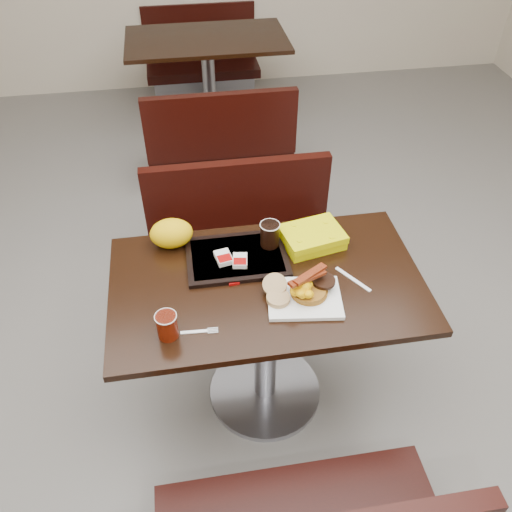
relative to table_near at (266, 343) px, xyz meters
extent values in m
cube|color=slate|center=(0.00, 0.00, -0.38)|extent=(6.00, 7.00, 0.01)
cube|color=white|center=(0.12, -0.12, 0.38)|extent=(0.30, 0.24, 0.02)
cylinder|color=brown|center=(0.14, -0.10, 0.41)|extent=(0.18, 0.18, 0.03)
cylinder|color=black|center=(0.20, -0.08, 0.43)|extent=(0.11, 0.11, 0.01)
ellipsoid|color=#FFC505|center=(0.11, -0.12, 0.44)|extent=(0.09, 0.08, 0.05)
cylinder|color=tan|center=(0.02, -0.12, 0.40)|extent=(0.10, 0.10, 0.02)
cylinder|color=tan|center=(0.02, -0.06, 0.41)|extent=(0.12, 0.12, 0.05)
cylinder|color=maroon|center=(-0.38, -0.21, 0.42)|extent=(0.09, 0.09, 0.10)
cube|color=white|center=(0.33, -0.04, 0.38)|extent=(0.10, 0.15, 0.00)
cube|color=#B02907|center=(-0.05, 0.03, 0.38)|extent=(0.05, 0.05, 0.01)
cube|color=#8C0504|center=(-0.13, 0.01, 0.38)|extent=(0.04, 0.03, 0.01)
cube|color=black|center=(-0.10, 0.14, 0.38)|extent=(0.40, 0.29, 0.02)
cube|color=silver|center=(-0.15, 0.13, 0.40)|extent=(0.07, 0.09, 0.02)
cube|color=silver|center=(-0.09, 0.10, 0.40)|extent=(0.07, 0.08, 0.02)
cylinder|color=black|center=(0.04, 0.19, 0.45)|extent=(0.10, 0.10, 0.10)
cube|color=#D5D103|center=(0.22, 0.19, 0.41)|extent=(0.27, 0.23, 0.07)
ellipsoid|color=#EEAD07|center=(-0.35, 0.27, 0.44)|extent=(0.20, 0.16, 0.12)
camera|label=1|loc=(-0.27, -1.42, 1.81)|focal=37.18mm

